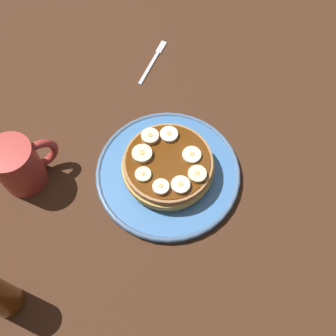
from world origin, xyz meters
TOP-DOWN VIEW (x-y plane):
  - ground_plane at (0.00, 0.00)cm, footprint 140.00×140.00cm
  - plate at (0.00, 0.00)cm, footprint 25.59×25.59cm
  - pancake_stack at (0.08, -0.23)cm, footprint 16.01×15.87cm
  - banana_slice_0 at (2.92, 3.99)cm, footprint 3.13×3.13cm
  - banana_slice_1 at (-4.90, 0.20)cm, footprint 2.67×2.67cm
  - banana_slice_2 at (2.39, -4.94)cm, footprint 3.06×3.06cm
  - banana_slice_3 at (-1.00, -5.02)cm, footprint 3.08×3.08cm
  - banana_slice_4 at (-3.80, -3.55)cm, footprint 2.73×2.73cm
  - banana_slice_5 at (3.80, -1.47)cm, footprint 3.20×3.20cm
  - banana_slice_6 at (-0.47, 5.45)cm, footprint 3.07×3.07cm
  - banana_slice_7 at (-2.99, 3.30)cm, footprint 3.43×3.43cm
  - coffee_mug at (-20.83, 13.43)cm, footprint 11.16×7.58cm
  - fork at (12.97, 24.36)cm, footprint 11.44×7.89cm

SIDE VIEW (x-z plane):
  - ground_plane at x=0.00cm, z-range -3.00..0.00cm
  - fork at x=12.97cm, z-range 0.00..0.50cm
  - plate at x=0.00cm, z-range 0.06..1.61cm
  - pancake_stack at x=0.08cm, z-range 1.28..5.28cm
  - coffee_mug at x=-20.83cm, z-range 0.15..9.82cm
  - banana_slice_5 at x=3.80cm, z-range 5.10..5.88cm
  - banana_slice_1 at x=-4.90cm, z-range 5.10..5.91cm
  - banana_slice_0 at x=2.92cm, z-range 5.10..6.00cm
  - banana_slice_2 at x=2.39cm, z-range 5.10..6.07cm
  - banana_slice_3 at x=-1.00cm, z-range 5.10..6.10cm
  - banana_slice_4 at x=-3.80cm, z-range 5.10..6.13cm
  - banana_slice_7 at x=-2.99cm, z-range 5.10..6.17cm
  - banana_slice_6 at x=-0.47cm, z-range 5.10..6.18cm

